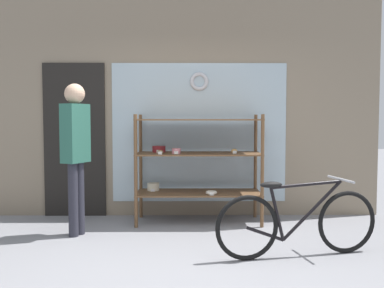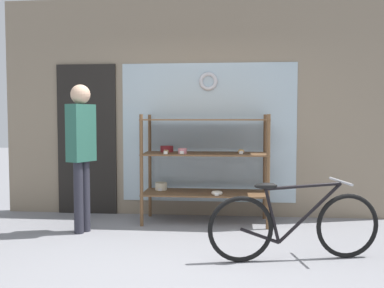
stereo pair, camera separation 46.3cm
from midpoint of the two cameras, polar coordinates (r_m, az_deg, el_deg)
The scene contains 5 objects.
ground_plane at distance 3.90m, azimuth -4.84°, elevation -16.78°, with size 30.00×30.00×0.00m, color gray.
storefront_facade at distance 5.92m, azimuth -3.68°, elevation 4.58°, with size 5.37×0.13×3.00m.
display_case at distance 5.51m, azimuth -1.94°, elevation -2.00°, with size 1.60×0.59×1.40m.
bicycle at distance 4.29m, azimuth 10.90°, elevation -10.22°, with size 1.65×0.52×0.76m.
pedestrian at distance 5.10m, azimuth -17.81°, elevation -0.23°, with size 0.30×0.37×1.74m.
Camera 1 is at (0.06, -3.66, 1.35)m, focal length 40.00 mm.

